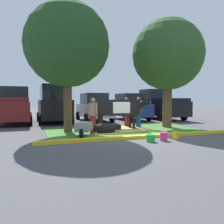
{
  "coord_description": "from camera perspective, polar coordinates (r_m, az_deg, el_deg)",
  "views": [
    {
      "loc": [
        -3.98,
        -8.72,
        1.48
      ],
      "look_at": [
        0.04,
        2.08,
        0.9
      ],
      "focal_mm": 36.09,
      "sensor_mm": 36.0,
      "label": 1
    }
  ],
  "objects": [
    {
      "name": "ground_plane",
      "position": [
        9.7,
        4.09,
        -5.91
      ],
      "size": [
        80.0,
        80.0,
        0.0
      ],
      "primitive_type": "plane",
      "color": "#4C4C4F"
    },
    {
      "name": "grass_island",
      "position": [
        11.26,
        3.18,
        -4.63
      ],
      "size": [
        7.55,
        4.44,
        0.02
      ],
      "primitive_type": "cube",
      "color": "#477A33",
      "rests_on": "ground"
    },
    {
      "name": "curb_yellow",
      "position": [
        9.15,
        9.16,
        -6.09
      ],
      "size": [
        8.75,
        0.24,
        0.12
      ],
      "primitive_type": "cube",
      "color": "yellow",
      "rests_on": "ground"
    },
    {
      "name": "hay_bedding",
      "position": [
        11.33,
        0.53,
        -4.49
      ],
      "size": [
        3.53,
        2.87,
        0.04
      ],
      "primitive_type": "cube",
      "rotation": [
        0.0,
        0.0,
        0.16
      ],
      "color": "tan",
      "rests_on": "ground"
    },
    {
      "name": "shade_tree_left",
      "position": [
        11.05,
        -11.29,
        16.28
      ],
      "size": [
        3.92,
        3.92,
        6.03
      ],
      "color": "#4C3823",
      "rests_on": "ground"
    },
    {
      "name": "shade_tree_right",
      "position": [
        13.07,
        13.92,
        13.83
      ],
      "size": [
        3.88,
        3.88,
        5.95
      ],
      "color": "brown",
      "rests_on": "ground"
    },
    {
      "name": "cow_holstein",
      "position": [
        11.54,
        1.65,
        1.09
      ],
      "size": [
        3.14,
        0.8,
        1.58
      ],
      "color": "black",
      "rests_on": "ground"
    },
    {
      "name": "calf_lying",
      "position": [
        10.14,
        -1.59,
        -4.16
      ],
      "size": [
        1.3,
        0.48,
        0.48
      ],
      "color": "black",
      "rests_on": "ground"
    },
    {
      "name": "person_handler",
      "position": [
        10.01,
        -4.88,
        -0.65
      ],
      "size": [
        0.34,
        0.48,
        1.61
      ],
      "color": "maroon",
      "rests_on": "ground"
    },
    {
      "name": "person_visitor_near",
      "position": [
        12.86,
        3.72,
        0.26
      ],
      "size": [
        0.37,
        0.43,
        1.66
      ],
      "color": "maroon",
      "rests_on": "ground"
    },
    {
      "name": "person_visitor_far",
      "position": [
        12.44,
        6.76,
        0.2
      ],
      "size": [
        0.34,
        0.52,
        1.67
      ],
      "color": "#23478C",
      "rests_on": "ground"
    },
    {
      "name": "wheelbarrow",
      "position": [
        9.46,
        -7.15,
        -3.78
      ],
      "size": [
        1.07,
        1.57,
        0.63
      ],
      "color": "gray",
      "rests_on": "ground"
    },
    {
      "name": "bucket_green",
      "position": [
        8.29,
        9.75,
        -6.5
      ],
      "size": [
        0.33,
        0.33,
        0.26
      ],
      "color": "green",
      "rests_on": "ground"
    },
    {
      "name": "bucket_pink",
      "position": [
        8.57,
        12.96,
        -6.03
      ],
      "size": [
        0.3,
        0.3,
        0.31
      ],
      "color": "#EA3893",
      "rests_on": "ground"
    },
    {
      "name": "bucket_yellow",
      "position": [
        9.06,
        15.82,
        -5.7
      ],
      "size": [
        0.27,
        0.27,
        0.28
      ],
      "color": "yellow",
      "rests_on": "ground"
    },
    {
      "name": "pickup_truck_maroon",
      "position": [
        15.95,
        -23.67,
        1.33
      ],
      "size": [
        2.22,
        5.4,
        2.42
      ],
      "color": "maroon",
      "rests_on": "ground"
    },
    {
      "name": "suv_black",
      "position": [
        15.72,
        -14.52,
        2.03
      ],
      "size": [
        2.12,
        4.6,
        2.52
      ],
      "color": "black",
      "rests_on": "ground"
    },
    {
      "name": "sedan_silver",
      "position": [
        16.59,
        -4.62,
        1.17
      ],
      "size": [
        2.02,
        4.4,
        2.02
      ],
      "color": "silver",
      "rests_on": "ground"
    },
    {
      "name": "sedan_blue",
      "position": [
        17.43,
        4.44,
        1.25
      ],
      "size": [
        2.02,
        4.4,
        2.02
      ],
      "color": "navy",
      "rests_on": "ground"
    },
    {
      "name": "pickup_truck_black",
      "position": [
        18.6,
        11.84,
        1.7
      ],
      "size": [
        2.22,
        5.4,
        2.42
      ],
      "color": "black",
      "rests_on": "ground"
    }
  ]
}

